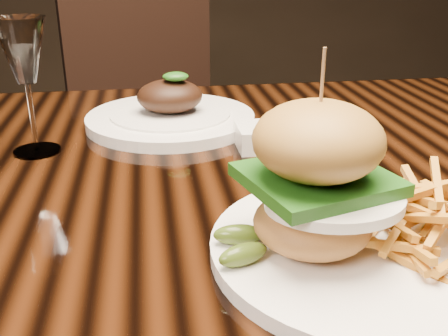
{
  "coord_description": "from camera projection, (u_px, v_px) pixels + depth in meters",
  "views": [
    {
      "loc": [
        -0.09,
        -0.66,
        1.02
      ],
      "look_at": [
        -0.02,
        -0.15,
        0.81
      ],
      "focal_mm": 42.0,
      "sensor_mm": 36.0,
      "label": 1
    }
  ],
  "objects": [
    {
      "name": "dining_table",
      "position": [
        219.0,
        214.0,
        0.75
      ],
      "size": [
        1.6,
        0.9,
        0.75
      ],
      "color": "black",
      "rests_on": "ground"
    },
    {
      "name": "burger_plate",
      "position": [
        361.0,
        209.0,
        0.49
      ],
      "size": [
        0.3,
        0.3,
        0.2
      ],
      "rotation": [
        0.0,
        0.0,
        0.08
      ],
      "color": "white",
      "rests_on": "dining_table"
    },
    {
      "name": "side_saucer",
      "position": [
        421.0,
        220.0,
        0.56
      ],
      "size": [
        0.15,
        0.15,
        0.02
      ],
      "rotation": [
        0.0,
        0.0,
        0.37
      ],
      "color": "white",
      "rests_on": "dining_table"
    },
    {
      "name": "ramekin",
      "position": [
        262.0,
        137.0,
        0.78
      ],
      "size": [
        0.09,
        0.09,
        0.03
      ],
      "primitive_type": "cube",
      "rotation": [
        0.0,
        0.0,
        -0.36
      ],
      "color": "white",
      "rests_on": "dining_table"
    },
    {
      "name": "wine_glass",
      "position": [
        23.0,
        55.0,
        0.71
      ],
      "size": [
        0.07,
        0.07,
        0.19
      ],
      "color": "white",
      "rests_on": "dining_table"
    },
    {
      "name": "far_dish",
      "position": [
        171.0,
        114.0,
        0.88
      ],
      "size": [
        0.28,
        0.28,
        0.09
      ],
      "rotation": [
        0.0,
        0.0,
        0.26
      ],
      "color": "white",
      "rests_on": "dining_table"
    },
    {
      "name": "chair_far",
      "position": [
        153.0,
        121.0,
        1.6
      ],
      "size": [
        0.57,
        0.57,
        0.95
      ],
      "rotation": [
        0.0,
        0.0,
        0.28
      ],
      "color": "black",
      "rests_on": "ground"
    }
  ]
}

